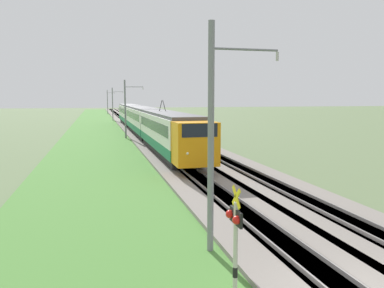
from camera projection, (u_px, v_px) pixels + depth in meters
ballast_main at (139, 132)px, 57.90m from camera, size 240.00×4.40×0.30m
ballast_adjacent at (164, 132)px, 58.86m from camera, size 240.00×4.40×0.30m
track_main at (139, 132)px, 57.90m from camera, size 240.00×1.57×0.45m
track_adjacent at (164, 132)px, 58.86m from camera, size 240.00×1.57×0.45m
grass_verge at (97, 134)px, 56.36m from camera, size 240.00×9.46×0.12m
passenger_train at (142, 119)px, 53.45m from camera, size 60.99×2.96×5.23m
crossing_signal_near at (235, 243)px, 8.74m from camera, size 0.70×0.23×3.46m
catenary_mast_near at (213, 137)px, 12.76m from camera, size 0.22×2.56×8.01m
catenary_mast_mid at (126, 109)px, 49.51m from camera, size 0.22×2.56×7.80m
catenary_mast_far at (113, 104)px, 86.25m from camera, size 0.22×2.56×7.74m
catenary_mast_distant at (108, 102)px, 122.97m from camera, size 0.22×2.56×7.97m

